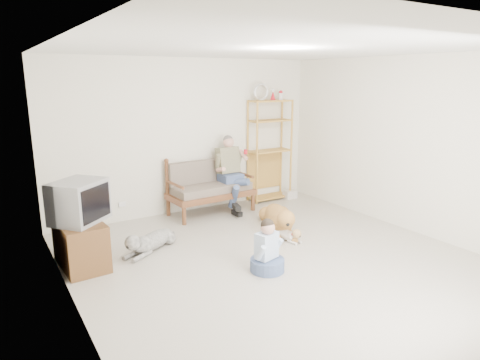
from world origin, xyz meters
TOP-DOWN VIEW (x-y plane):
  - floor at (0.00, 0.00)m, footprint 5.50×5.50m
  - ceiling at (0.00, 0.00)m, footprint 5.50×5.50m
  - wall_back at (0.00, 2.75)m, footprint 5.00×0.00m
  - wall_left at (-2.50, 0.00)m, footprint 0.00×5.50m
  - wall_right at (2.50, 0.00)m, footprint 0.00×5.50m
  - loveseat at (0.24, 2.44)m, footprint 1.53×0.77m
  - man at (0.61, 2.24)m, footprint 0.52×0.74m
  - etagere at (1.63, 2.55)m, footprint 0.87×0.38m
  - book_stack at (2.03, 2.39)m, footprint 0.25×0.18m
  - tv_stand at (-2.23, 1.29)m, footprint 0.55×0.93m
  - crt_tv at (-2.20, 1.26)m, footprint 0.81×0.79m
  - wall_outlet at (-1.25, 2.73)m, footprint 0.12×0.02m
  - golden_retriever at (0.73, 1.01)m, footprint 0.81×1.47m
  - shaggy_dog at (-1.31, 1.29)m, footprint 1.00×0.69m
  - terrier at (0.59, 0.56)m, footprint 0.22×0.59m
  - child at (-0.28, -0.09)m, footprint 0.43×0.43m

SIDE VIEW (x-z plane):
  - floor at x=0.00m, z-range 0.00..0.00m
  - book_stack at x=2.03m, z-range 0.00..0.16m
  - terrier at x=0.59m, z-range -0.02..0.20m
  - shaggy_dog at x=-1.31m, z-range -0.03..0.31m
  - golden_retriever at x=0.73m, z-range -0.04..0.43m
  - child at x=-0.28m, z-range -0.10..0.59m
  - wall_outlet at x=-1.25m, z-range 0.26..0.34m
  - tv_stand at x=-2.23m, z-range 0.00..0.60m
  - loveseat at x=0.24m, z-range 0.01..0.96m
  - man at x=0.61m, z-range 0.03..1.22m
  - crt_tv at x=-2.20m, z-range 0.60..1.13m
  - etagere at x=1.63m, z-range -0.13..2.13m
  - wall_left at x=-2.50m, z-range -1.40..4.10m
  - wall_right at x=2.50m, z-range -1.40..4.10m
  - wall_back at x=0.00m, z-range -1.15..3.85m
  - ceiling at x=0.00m, z-range 2.70..2.70m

